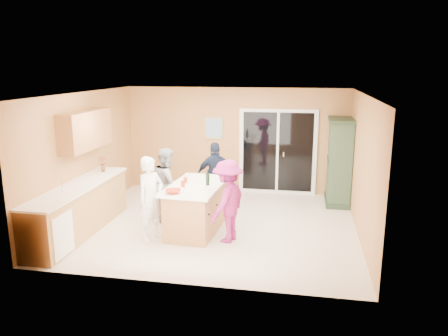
% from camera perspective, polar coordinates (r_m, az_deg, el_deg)
% --- Properties ---
extents(floor, '(5.50, 5.50, 0.00)m').
position_cam_1_polar(floor, '(8.84, -1.08, -7.38)').
color(floor, beige).
rests_on(floor, ground).
extents(ceiling, '(5.50, 5.00, 0.10)m').
position_cam_1_polar(ceiling, '(8.30, -1.16, 9.68)').
color(ceiling, white).
rests_on(ceiling, wall_back).
extents(wall_back, '(5.50, 0.10, 2.60)m').
position_cam_1_polar(wall_back, '(10.89, 1.53, 3.64)').
color(wall_back, '#E4A65D').
rests_on(wall_back, ground).
extents(wall_front, '(5.50, 0.10, 2.60)m').
position_cam_1_polar(wall_front, '(6.13, -5.83, -4.04)').
color(wall_front, '#E4A65D').
rests_on(wall_front, ground).
extents(wall_left, '(0.10, 5.00, 2.60)m').
position_cam_1_polar(wall_left, '(9.41, -17.76, 1.49)').
color(wall_left, '#E4A65D').
rests_on(wall_left, ground).
extents(wall_right, '(0.10, 5.00, 2.60)m').
position_cam_1_polar(wall_right, '(8.38, 17.63, 0.11)').
color(wall_right, '#E4A65D').
rests_on(wall_right, ground).
extents(left_cabinet_run, '(0.65, 3.05, 1.24)m').
position_cam_1_polar(left_cabinet_run, '(8.59, -18.85, -5.48)').
color(left_cabinet_run, '#B58346').
rests_on(left_cabinet_run, floor).
extents(upper_cabinets, '(0.35, 1.60, 0.75)m').
position_cam_1_polar(upper_cabinets, '(9.06, -17.62, 4.76)').
color(upper_cabinets, '#B58346').
rests_on(upper_cabinets, wall_left).
extents(sliding_door, '(1.90, 0.07, 2.10)m').
position_cam_1_polar(sliding_door, '(10.79, 7.01, 2.10)').
color(sliding_door, silver).
rests_on(sliding_door, floor).
extents(framed_picture, '(0.46, 0.04, 0.56)m').
position_cam_1_polar(framed_picture, '(10.92, -1.35, 5.26)').
color(framed_picture, tan).
rests_on(framed_picture, wall_back).
extents(kitchen_island, '(1.05, 1.80, 0.92)m').
position_cam_1_polar(kitchen_island, '(8.40, -3.64, -5.40)').
color(kitchen_island, '#B58346').
rests_on(kitchen_island, floor).
extents(green_hutch, '(0.57, 1.07, 1.97)m').
position_cam_1_polar(green_hutch, '(10.27, 14.83, 0.68)').
color(green_hutch, '#213525').
rests_on(green_hutch, floor).
extents(woman_white, '(0.59, 0.67, 1.54)m').
position_cam_1_polar(woman_white, '(8.03, -9.52, -3.93)').
color(woman_white, white).
rests_on(woman_white, floor).
extents(woman_grey, '(0.75, 0.86, 1.50)m').
position_cam_1_polar(woman_grey, '(9.02, -7.38, -2.06)').
color(woman_grey, '#A7A7A9').
rests_on(woman_grey, floor).
extents(woman_navy, '(0.94, 0.60, 1.50)m').
position_cam_1_polar(woman_navy, '(9.60, -1.08, -1.04)').
color(woman_navy, '#192438').
rests_on(woman_navy, floor).
extents(woman_magenta, '(0.84, 1.10, 1.50)m').
position_cam_1_polar(woman_magenta, '(7.82, 0.48, -4.35)').
color(woman_magenta, '#972071').
rests_on(woman_magenta, floor).
extents(serving_bowl, '(0.33, 0.33, 0.07)m').
position_cam_1_polar(serving_bowl, '(7.75, -6.67, -3.03)').
color(serving_bowl, '#AC2A13').
rests_on(serving_bowl, kitchen_island).
extents(tulip_vase, '(0.18, 0.12, 0.34)m').
position_cam_1_polar(tulip_vase, '(9.47, -15.57, 0.53)').
color(tulip_vase, red).
rests_on(tulip_vase, left_cabinet_run).
extents(tumbler_near, '(0.08, 0.08, 0.10)m').
position_cam_1_polar(tumbler_near, '(8.42, -5.08, -1.56)').
color(tumbler_near, '#AC2A13').
rests_on(tumbler_near, kitchen_island).
extents(tumbler_far, '(0.09, 0.09, 0.11)m').
position_cam_1_polar(tumbler_far, '(8.13, -5.38, -2.08)').
color(tumbler_far, '#AC2A13').
rests_on(tumbler_far, kitchen_island).
extents(wine_bottle, '(0.07, 0.07, 0.30)m').
position_cam_1_polar(wine_bottle, '(8.19, -2.16, -1.46)').
color(wine_bottle, black).
rests_on(wine_bottle, kitchen_island).
extents(white_plate, '(0.25, 0.25, 0.01)m').
position_cam_1_polar(white_plate, '(7.94, -2.39, -2.77)').
color(white_plate, silver).
rests_on(white_plate, kitchen_island).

